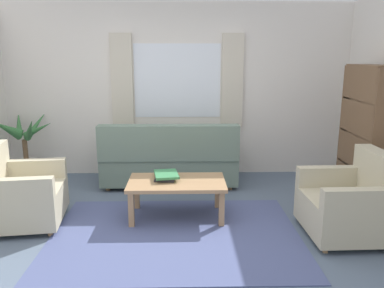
{
  "coord_description": "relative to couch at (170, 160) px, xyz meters",
  "views": [
    {
      "loc": [
        0.09,
        -3.73,
        1.84
      ],
      "look_at": [
        0.19,
        0.7,
        0.82
      ],
      "focal_mm": 36.26,
      "sensor_mm": 36.0,
      "label": 1
    }
  ],
  "objects": [
    {
      "name": "ground_plane",
      "position": [
        0.11,
        -1.62,
        -0.37
      ],
      "size": [
        6.24,
        6.24,
        0.0
      ],
      "primitive_type": "plane",
      "color": "slate"
    },
    {
      "name": "area_rug",
      "position": [
        0.11,
        -1.62,
        -0.36
      ],
      "size": [
        2.57,
        1.89,
        0.01
      ],
      "primitive_type": "cube",
      "color": "#4C5684",
      "rests_on": "ground_plane"
    },
    {
      "name": "bookshelf",
      "position": [
        2.46,
        -0.65,
        0.4
      ],
      "size": [
        0.3,
        0.94,
        1.72
      ],
      "rotation": [
        0.0,
        0.0,
        1.57
      ],
      "color": "brown",
      "rests_on": "ground_plane"
    },
    {
      "name": "potted_plant",
      "position": [
        -2.11,
        0.15,
        0.13
      ],
      "size": [
        1.05,
        1.13,
        1.11
      ],
      "color": "#B7B2A8",
      "rests_on": "ground_plane"
    },
    {
      "name": "window_with_curtains",
      "position": [
        0.11,
        0.55,
        1.08
      ],
      "size": [
        1.98,
        0.07,
        1.4
      ],
      "color": "white"
    },
    {
      "name": "wall_back",
      "position": [
        0.11,
        0.64,
        0.93
      ],
      "size": [
        5.32,
        0.12,
        2.6
      ],
      "primitive_type": "cube",
      "color": "silver",
      "rests_on": "ground_plane"
    },
    {
      "name": "book_stack_on_table",
      "position": [
        -0.0,
        -1.07,
        0.11
      ],
      "size": [
        0.31,
        0.37,
        0.07
      ],
      "color": "#2D2D33",
      "rests_on": "coffee_table"
    },
    {
      "name": "armchair_right",
      "position": [
        1.92,
        -1.67,
        -0.01
      ],
      "size": [
        0.84,
        0.86,
        0.88
      ],
      "rotation": [
        0.0,
        0.0,
        -1.55
      ],
      "color": "#BCB293",
      "rests_on": "ground_plane"
    },
    {
      "name": "couch",
      "position": [
        0.0,
        0.0,
        0.0
      ],
      "size": [
        1.9,
        0.82,
        0.92
      ],
      "rotation": [
        0.0,
        0.0,
        3.14
      ],
      "color": "slate",
      "rests_on": "ground_plane"
    },
    {
      "name": "armchair_left",
      "position": [
        -1.62,
        -1.31,
        -0.01
      ],
      "size": [
        0.92,
        0.93,
        0.88
      ],
      "rotation": [
        0.0,
        0.0,
        1.69
      ],
      "color": "#BCB293",
      "rests_on": "ground_plane"
    },
    {
      "name": "coffee_table",
      "position": [
        0.12,
        -1.16,
        0.01
      ],
      "size": [
        1.1,
        0.64,
        0.44
      ],
      "color": "#A87F56",
      "rests_on": "ground_plane"
    }
  ]
}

